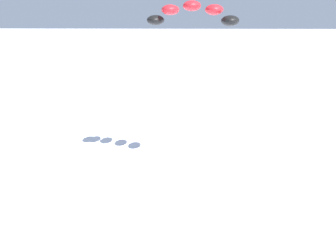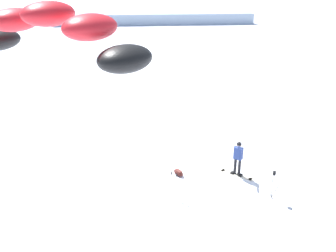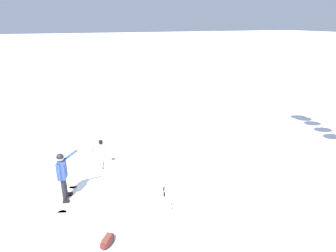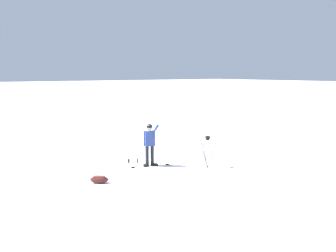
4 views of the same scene
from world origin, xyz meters
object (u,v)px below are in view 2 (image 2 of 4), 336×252
at_px(snowboarder, 238,155).
at_px(camera_tripod, 274,179).
at_px(gear_bag_large, 179,173).
at_px(ski_poles, 174,181).
at_px(traction_kite, 51,32).
at_px(snowboard, 236,174).

relative_size(snowboarder, camera_tripod, 1.37).
bearing_deg(gear_bag_large, snowboarder, 18.52).
distance_m(gear_bag_large, camera_tripod, 4.54).
height_order(snowboarder, ski_poles, snowboarder).
bearing_deg(snowboarder, ski_poles, -131.75).
xyz_separation_m(snowboarder, gear_bag_large, (-2.70, -0.90, -0.94)).
bearing_deg(traction_kite, gear_bag_large, 90.69).
distance_m(snowboard, gear_bag_large, 2.83).
bearing_deg(ski_poles, gear_bag_large, 99.25).
relative_size(traction_kite, gear_bag_large, 6.23).
height_order(gear_bag_large, ski_poles, ski_poles).
distance_m(traction_kite, gear_bag_large, 12.20).
bearing_deg(camera_tripod, traction_kite, -116.69).
height_order(traction_kite, ski_poles, traction_kite).
height_order(snowboard, ski_poles, ski_poles).
relative_size(snowboarder, ski_poles, 1.53).
bearing_deg(snowboard, traction_kite, -104.42).
relative_size(camera_tripod, ski_poles, 1.12).
height_order(gear_bag_large, camera_tripod, camera_tripod).
relative_size(snowboard, ski_poles, 1.56).
bearing_deg(traction_kite, snowboarder, 75.67).
bearing_deg(gear_bag_large, snowboard, 17.36).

